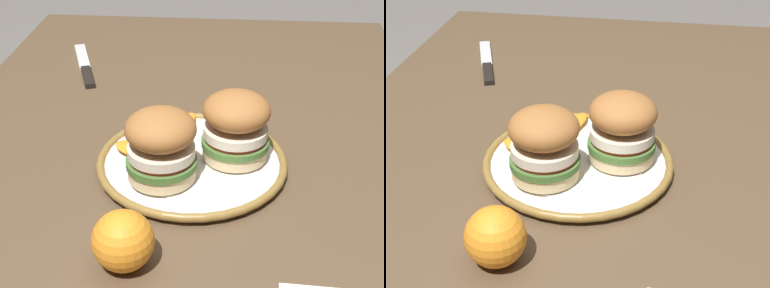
# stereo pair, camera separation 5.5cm
# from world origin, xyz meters

# --- Properties ---
(dining_table) EXTENTS (1.32, 0.83, 0.78)m
(dining_table) POSITION_xyz_m (0.00, 0.00, 0.67)
(dining_table) COLOR brown
(dining_table) RESTS_ON ground
(dinner_plate) EXTENTS (0.28, 0.28, 0.02)m
(dinner_plate) POSITION_xyz_m (0.01, 0.01, 0.79)
(dinner_plate) COLOR white
(dinner_plate) RESTS_ON dining_table
(sandwich_half_left) EXTENTS (0.13, 0.13, 0.10)m
(sandwich_half_left) POSITION_xyz_m (-0.00, 0.07, 0.85)
(sandwich_half_left) COLOR beige
(sandwich_half_left) RESTS_ON dinner_plate
(sandwich_half_right) EXTENTS (0.13, 0.13, 0.10)m
(sandwich_half_right) POSITION_xyz_m (0.06, -0.03, 0.85)
(sandwich_half_right) COLOR beige
(sandwich_half_right) RESTS_ON dinner_plate
(orange_peel_curled) EXTENTS (0.05, 0.05, 0.01)m
(orange_peel_curled) POSITION_xyz_m (-0.05, -0.05, 0.80)
(orange_peel_curled) COLOR orange
(orange_peel_curled) RESTS_ON dinner_plate
(orange_peel_strip_long) EXTENTS (0.07, 0.04, 0.01)m
(orange_peel_strip_long) POSITION_xyz_m (-0.09, -0.01, 0.80)
(orange_peel_strip_long) COLOR orange
(orange_peel_strip_long) RESTS_ON dinner_plate
(orange_peel_strip_short) EXTENTS (0.06, 0.07, 0.01)m
(orange_peel_strip_short) POSITION_xyz_m (-0.00, -0.08, 0.80)
(orange_peel_strip_short) COLOR orange
(orange_peel_strip_short) RESTS_ON dinner_plate
(whole_orange) EXTENTS (0.07, 0.07, 0.07)m
(whole_orange) POSITION_xyz_m (0.22, -0.05, 0.81)
(whole_orange) COLOR orange
(whole_orange) RESTS_ON dining_table
(table_knife) EXTENTS (0.21, 0.09, 0.01)m
(table_knife) POSITION_xyz_m (-0.33, -0.24, 0.78)
(table_knife) COLOR silver
(table_knife) RESTS_ON dining_table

